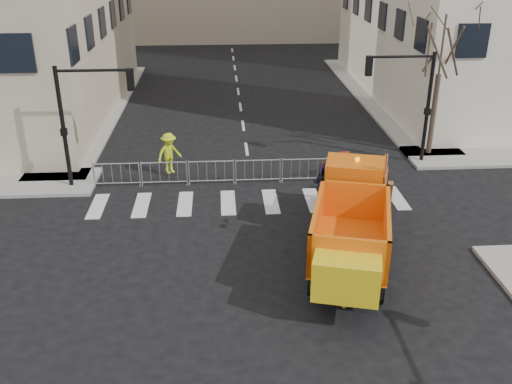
{
  "coord_description": "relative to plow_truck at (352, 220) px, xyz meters",
  "views": [
    {
      "loc": [
        -1.33,
        -16.13,
        10.28
      ],
      "look_at": [
        -0.12,
        2.5,
        1.82
      ],
      "focal_mm": 40.0,
      "sensor_mm": 36.0,
      "label": 1
    }
  ],
  "objects": [
    {
      "name": "cop_b",
      "position": [
        -0.17,
        4.69,
        -0.7
      ],
      "size": [
        1.05,
        0.96,
        1.75
      ],
      "primitive_type": "imported",
      "rotation": [
        0.0,
        0.0,
        2.7
      ],
      "color": "black",
      "rests_on": "ground"
    },
    {
      "name": "sidewalk_back",
      "position": [
        -2.97,
        7.96,
        -1.5
      ],
      "size": [
        64.0,
        5.0,
        0.15
      ],
      "primitive_type": "cube",
      "color": "gray",
      "rests_on": "ground"
    },
    {
      "name": "newspaper_box",
      "position": [
        1.3,
        7.2,
        -0.87
      ],
      "size": [
        0.48,
        0.44,
        1.1
      ],
      "primitive_type": "cube",
      "rotation": [
        0.0,
        0.0,
        0.08
      ],
      "color": "#A8200C",
      "rests_on": "sidewalk_back"
    },
    {
      "name": "cop_a",
      "position": [
        2.32,
        5.76,
        -0.74
      ],
      "size": [
        0.72,
        0.62,
        1.67
      ],
      "primitive_type": "imported",
      "rotation": [
        0.0,
        0.0,
        3.59
      ],
      "color": "black",
      "rests_on": "ground"
    },
    {
      "name": "traffic_light_left",
      "position": [
        -10.97,
        6.96,
        1.13
      ],
      "size": [
        0.18,
        0.18,
        5.4
      ],
      "primitive_type": "cylinder",
      "color": "black",
      "rests_on": "ground"
    },
    {
      "name": "cop_c",
      "position": [
        1.7,
        5.12,
        -0.58
      ],
      "size": [
        1.19,
        1.13,
        1.98
      ],
      "primitive_type": "imported",
      "rotation": [
        0.0,
        0.0,
        3.86
      ],
      "color": "black",
      "rests_on": "ground"
    },
    {
      "name": "plow_truck",
      "position": [
        0.0,
        0.0,
        0.0
      ],
      "size": [
        4.7,
        9.43,
        3.54
      ],
      "rotation": [
        0.0,
        0.0,
        1.31
      ],
      "color": "black",
      "rests_on": "ground"
    },
    {
      "name": "crowd_barriers",
      "position": [
        -3.72,
        7.06,
        -1.02
      ],
      "size": [
        12.6,
        0.6,
        1.1
      ],
      "primitive_type": null,
      "color": "#9EA0A5",
      "rests_on": "ground"
    },
    {
      "name": "worker",
      "position": [
        -6.68,
        8.06,
        -0.46
      ],
      "size": [
        1.43,
        1.32,
        1.93
      ],
      "primitive_type": "imported",
      "rotation": [
        0.0,
        0.0,
        0.64
      ],
      "color": "#C8DE1A",
      "rests_on": "sidewalk_back"
    },
    {
      "name": "traffic_light_right",
      "position": [
        5.53,
        8.96,
        1.13
      ],
      "size": [
        0.18,
        0.18,
        5.4
      ],
      "primitive_type": "cylinder",
      "color": "black",
      "rests_on": "ground"
    },
    {
      "name": "street_tree",
      "position": [
        6.23,
        9.96,
        2.18
      ],
      "size": [
        3.0,
        3.0,
        7.5
      ],
      "primitive_type": null,
      "color": "#382B21",
      "rests_on": "ground"
    },
    {
      "name": "ground",
      "position": [
        -2.97,
        -0.54,
        -1.57
      ],
      "size": [
        120.0,
        120.0,
        0.0
      ],
      "primitive_type": "plane",
      "color": "black",
      "rests_on": "ground"
    }
  ]
}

